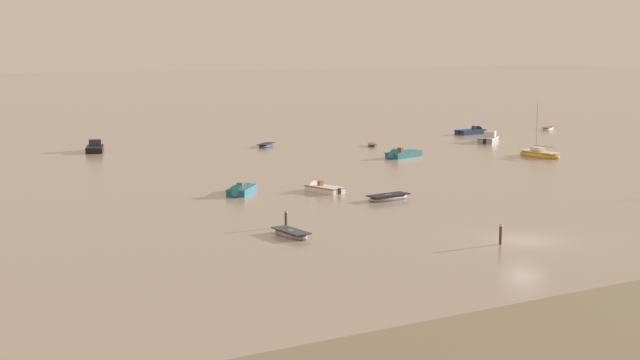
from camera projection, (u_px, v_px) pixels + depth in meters
name	position (u px, v px, depth m)	size (l,w,h in m)	color
ground_plane	(525.00, 241.00, 57.94)	(800.00, 800.00, 0.00)	gray
motorboat_moored_0	(320.00, 189.00, 77.72)	(2.36, 4.38, 1.43)	white
motorboat_moored_1	(474.00, 132.00, 129.02)	(5.49, 2.34, 1.83)	navy
motorboat_moored_2	(489.00, 139.00, 118.34)	(5.41, 4.73, 2.04)	gray
sailboat_moored_1	(539.00, 154.00, 102.02)	(2.12, 5.82, 6.42)	gold
rowboat_moored_0	(266.00, 146.00, 112.23)	(3.63, 3.50, 0.59)	navy
rowboat_moored_1	(291.00, 234.00, 59.31)	(1.40, 3.60, 0.56)	gray
motorboat_moored_3	(95.00, 148.00, 107.75)	(3.59, 5.71, 2.05)	black
rowboat_moored_3	(372.00, 145.00, 113.09)	(2.22, 3.01, 0.46)	#23602D
rowboat_moored_4	(548.00, 129.00, 135.39)	(3.74, 2.82, 0.57)	white
motorboat_moored_4	(240.00, 192.00, 75.88)	(4.27, 4.45, 1.57)	#197084
motorboat_moored_5	(399.00, 156.00, 101.14)	(5.52, 3.14, 1.79)	#197084
rowboat_moored_6	(388.00, 198.00, 73.34)	(4.12, 1.76, 0.63)	gray
mooring_post_near	(286.00, 219.00, 62.20)	(0.22, 0.22, 1.25)	#3D3323
mooring_post_right	(500.00, 235.00, 56.76)	(0.22, 0.22, 1.40)	#483323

